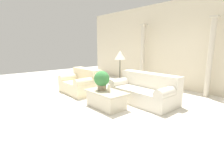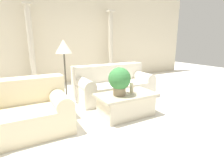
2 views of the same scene
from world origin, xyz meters
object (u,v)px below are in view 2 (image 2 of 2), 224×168
object	(u,v)px
loveseat	(25,110)
coffee_table	(126,104)
potted_plant	(120,80)
sofa_long	(113,85)
floor_lamp	(64,50)

from	to	relation	value
loveseat	coffee_table	size ratio (longest dim) A/B	1.18
loveseat	potted_plant	bearing A→B (deg)	-11.20
coffee_table	loveseat	bearing A→B (deg)	170.15
sofa_long	potted_plant	bearing A→B (deg)	-113.98
coffee_table	potted_plant	world-z (taller)	potted_plant
potted_plant	floor_lamp	distance (m)	1.52
sofa_long	potted_plant	world-z (taller)	potted_plant
coffee_table	floor_lamp	size ratio (longest dim) A/B	0.78
sofa_long	coffee_table	size ratio (longest dim) A/B	1.70
potted_plant	floor_lamp	size ratio (longest dim) A/B	0.36
sofa_long	floor_lamp	size ratio (longest dim) A/B	1.33
sofa_long	coffee_table	distance (m)	1.18
loveseat	potted_plant	world-z (taller)	potted_plant
sofa_long	floor_lamp	xyz separation A→B (m)	(-1.16, 0.14, 0.88)
sofa_long	potted_plant	xyz separation A→B (m)	(-0.51, -1.14, 0.40)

